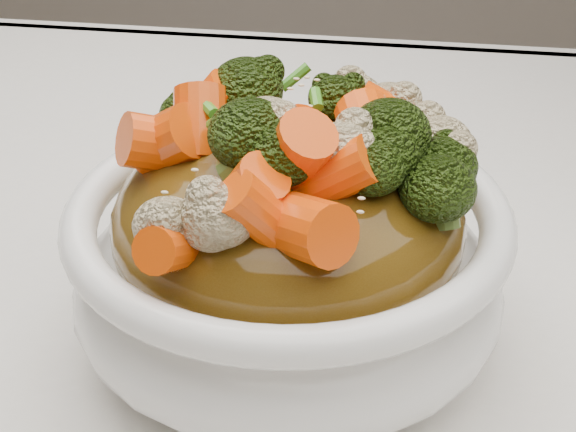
# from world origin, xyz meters

# --- Properties ---
(tablecloth) EXTENTS (1.20, 0.80, 0.04)m
(tablecloth) POSITION_xyz_m (0.00, 0.00, 0.73)
(tablecloth) COLOR white
(tablecloth) RESTS_ON dining_table
(bowl) EXTENTS (0.21, 0.21, 0.08)m
(bowl) POSITION_xyz_m (-0.02, -0.01, 0.79)
(bowl) COLOR white
(bowl) RESTS_ON tablecloth
(sauce_base) EXTENTS (0.17, 0.17, 0.09)m
(sauce_base) POSITION_xyz_m (-0.02, -0.01, 0.82)
(sauce_base) COLOR #54390E
(sauce_base) RESTS_ON bowl
(carrots) EXTENTS (0.17, 0.17, 0.05)m
(carrots) POSITION_xyz_m (-0.02, -0.01, 0.87)
(carrots) COLOR #FB5008
(carrots) RESTS_ON sauce_base
(broccoli) EXTENTS (0.17, 0.17, 0.04)m
(broccoli) POSITION_xyz_m (-0.02, -0.01, 0.87)
(broccoli) COLOR black
(broccoli) RESTS_ON sauce_base
(cauliflower) EXTENTS (0.17, 0.17, 0.03)m
(cauliflower) POSITION_xyz_m (-0.02, -0.01, 0.87)
(cauliflower) COLOR beige
(cauliflower) RESTS_ON sauce_base
(scallions) EXTENTS (0.13, 0.13, 0.02)m
(scallions) POSITION_xyz_m (-0.02, -0.01, 0.87)
(scallions) COLOR #3F8A20
(scallions) RESTS_ON sauce_base
(sesame_seeds) EXTENTS (0.15, 0.15, 0.01)m
(sesame_seeds) POSITION_xyz_m (-0.02, -0.01, 0.87)
(sesame_seeds) COLOR beige
(sesame_seeds) RESTS_ON sauce_base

